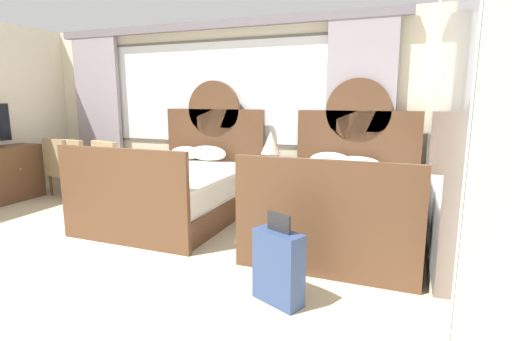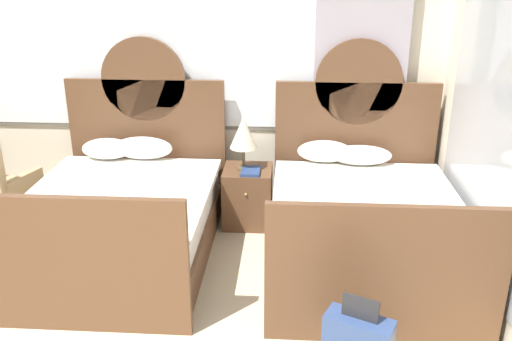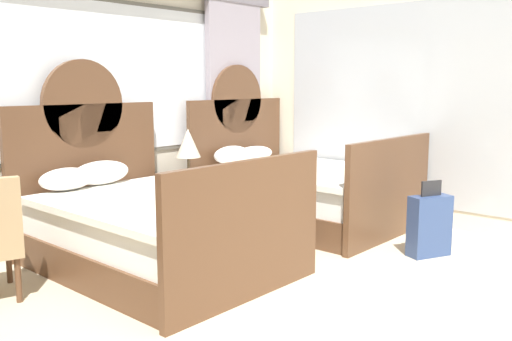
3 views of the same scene
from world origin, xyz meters
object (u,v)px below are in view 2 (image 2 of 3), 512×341
object	(u,v)px
nightstand_between_beds	(248,196)
table_lamp_on_nightstand	(243,133)
bed_near_window	(122,215)
bed_near_mirror	(363,222)
book_on_nightstand	(251,171)

from	to	relation	value
nightstand_between_beds	table_lamp_on_nightstand	bearing A→B (deg)	-173.26
bed_near_window	bed_near_mirror	world-z (taller)	same
table_lamp_on_nightstand	book_on_nightstand	distance (m)	0.37
bed_near_window	bed_near_mirror	bearing A→B (deg)	-0.02
bed_near_window	nightstand_between_beds	size ratio (longest dim) A/B	3.75
bed_near_mirror	table_lamp_on_nightstand	world-z (taller)	bed_near_mirror
bed_near_window	table_lamp_on_nightstand	world-z (taller)	bed_near_window
bed_near_mirror	book_on_nightstand	distance (m)	1.21
nightstand_between_beds	book_on_nightstand	distance (m)	0.32
table_lamp_on_nightstand	book_on_nightstand	size ratio (longest dim) A/B	2.04
bed_near_window	book_on_nightstand	size ratio (longest dim) A/B	8.44
nightstand_between_beds	table_lamp_on_nightstand	size ratio (longest dim) A/B	1.10
book_on_nightstand	nightstand_between_beds	bearing A→B (deg)	110.87
bed_near_window	table_lamp_on_nightstand	xyz separation A→B (m)	(1.03, 0.68, 0.58)
table_lamp_on_nightstand	book_on_nightstand	world-z (taller)	table_lamp_on_nightstand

